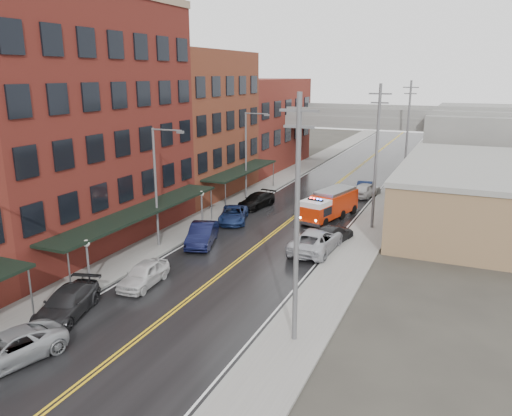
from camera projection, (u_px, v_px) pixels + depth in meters
The scene contains 31 objects.
road at pixel (271, 235), 40.61m from camera, with size 11.00×160.00×0.02m, color black.
sidewalk_left at pixel (193, 224), 43.39m from camera, with size 3.00×160.00×0.15m, color slate.
sidewalk_right at pixel (360, 246), 37.80m from camera, with size 3.00×160.00×0.15m, color slate.
curb_left at pixel (210, 226), 42.76m from camera, with size 0.30×160.00×0.15m, color gray.
curb_right at pixel (339, 244), 38.43m from camera, with size 0.30×160.00×0.15m, color gray.
brick_building_b at pixel (72, 125), 37.16m from camera, with size 9.00×20.00×18.00m, color #5B1A18.
brick_building_c at pixel (192, 124), 53.05m from camera, with size 9.00×15.00×15.00m, color brown.
brick_building_far at pixel (257, 124), 68.95m from camera, with size 9.00×20.00×12.00m, color maroon.
tan_building at pixel (488, 197), 42.69m from camera, with size 14.00×22.00×5.00m, color #8E6C4C.
right_far_block at pixel (502, 140), 68.10m from camera, with size 18.00×30.00×8.00m, color slate.
awning_1 at pixel (141, 211), 36.50m from camera, with size 2.60×18.00×3.09m.
awning_2 at pixel (242, 170), 52.01m from camera, with size 2.60×13.00×3.09m.
globe_lamp_1 at pixel (87, 253), 30.06m from camera, with size 0.44×0.44×3.12m.
globe_lamp_2 at pixel (202, 200), 42.46m from camera, with size 0.44×0.44×3.12m.
street_lamp_1 at pixel (158, 180), 36.45m from camera, with size 2.64×0.22×9.00m.
street_lamp_2 at pixel (248, 150), 50.63m from camera, with size 2.64×0.22×9.00m.
utility_pole_0 at pixel (297, 219), 22.92m from camera, with size 1.80×0.24×12.00m.
utility_pole_1 at pixel (376, 155), 40.64m from camera, with size 1.80×0.24×12.00m.
utility_pole_2 at pixel (408, 130), 58.35m from camera, with size 1.80×0.24×12.00m.
overpass at pixel (359, 125), 67.40m from camera, with size 40.00×10.00×7.50m.
fire_truck at pixel (329, 204), 44.68m from camera, with size 4.14×7.45×2.60m.
parked_car_left_2 at pixel (7, 349), 22.50m from camera, with size 2.38×5.15×1.43m, color gray.
parked_car_left_3 at pixel (67, 303), 26.98m from camera, with size 2.07×5.08×1.48m, color black.
parked_car_left_4 at pixel (144, 274), 30.88m from camera, with size 1.71×4.26×1.45m, color silver.
parked_car_left_5 at pixel (202, 234), 38.23m from camera, with size 1.75×5.03×1.66m, color black.
parked_car_left_6 at pixel (233, 215), 44.10m from camera, with size 2.27×4.91×1.37m, color navy.
parked_car_left_7 at pixel (257, 201), 48.84m from camera, with size 1.97×4.85×1.41m, color black.
parked_car_right_0 at pixel (316, 241), 36.75m from camera, with size 2.78×6.04×1.68m, color #A8AAB0.
parked_car_right_1 at pixel (332, 234), 38.67m from camera, with size 1.97×4.84×1.40m, color black.
parked_car_right_2 at pixel (366, 190), 53.07m from camera, with size 1.83×4.55×1.55m, color #B4B4B4.
parked_car_right_3 at pixel (365, 187), 54.65m from camera, with size 1.54×4.43×1.46m, color black.
Camera 1 is at (14.21, -5.93, 12.77)m, focal length 35.00 mm.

